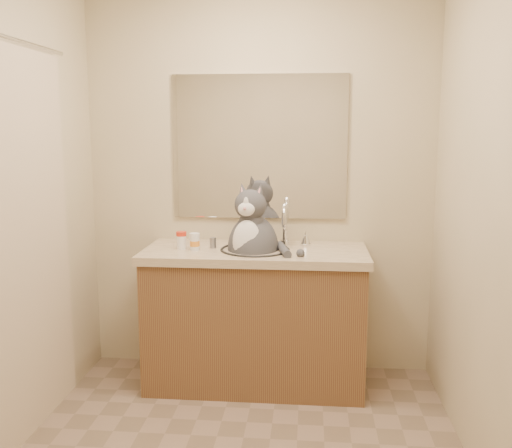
{
  "coord_description": "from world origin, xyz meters",
  "views": [
    {
      "loc": [
        0.32,
        -2.37,
        1.57
      ],
      "look_at": [
        0.03,
        0.65,
        1.06
      ],
      "focal_mm": 40.0,
      "sensor_mm": 36.0,
      "label": 1
    }
  ],
  "objects": [
    {
      "name": "shower_curtain",
      "position": [
        -1.05,
        0.1,
        1.03
      ],
      "size": [
        0.02,
        1.3,
        1.93
      ],
      "color": "beige",
      "rests_on": "ground"
    },
    {
      "name": "vanity",
      "position": [
        0.0,
        0.96,
        0.44
      ],
      "size": [
        1.34,
        0.59,
        1.12
      ],
      "color": "brown",
      "rests_on": "ground"
    },
    {
      "name": "pill_bottle_orange",
      "position": [
        -0.36,
        0.91,
        0.9
      ],
      "size": [
        0.07,
        0.07,
        0.1
      ],
      "rotation": [
        0.0,
        0.0,
        0.23
      ],
      "color": "white",
      "rests_on": "vanity"
    },
    {
      "name": "grey_canister",
      "position": [
        -0.26,
        0.98,
        0.88
      ],
      "size": [
        0.05,
        0.05,
        0.06
      ],
      "rotation": [
        0.0,
        0.0,
        0.28
      ],
      "color": "gray",
      "rests_on": "vanity"
    },
    {
      "name": "pill_bottle_redcap",
      "position": [
        -0.44,
        0.93,
        0.9
      ],
      "size": [
        0.08,
        0.08,
        0.11
      ],
      "rotation": [
        0.0,
        0.0,
        -0.31
      ],
      "color": "white",
      "rests_on": "vanity"
    },
    {
      "name": "room",
      "position": [
        0.0,
        0.0,
        1.2
      ],
      "size": [
        2.22,
        2.52,
        2.42
      ],
      "color": "gray",
      "rests_on": "ground"
    },
    {
      "name": "cat",
      "position": [
        -0.01,
        0.95,
        0.89
      ],
      "size": [
        0.43,
        0.43,
        0.62
      ],
      "rotation": [
        0.0,
        0.0,
        -0.23
      ],
      "color": "#414146",
      "rests_on": "vanity"
    },
    {
      "name": "mirror",
      "position": [
        0.0,
        1.24,
        1.45
      ],
      "size": [
        1.1,
        0.02,
        0.9
      ],
      "primitive_type": "cube",
      "color": "white",
      "rests_on": "room"
    }
  ]
}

